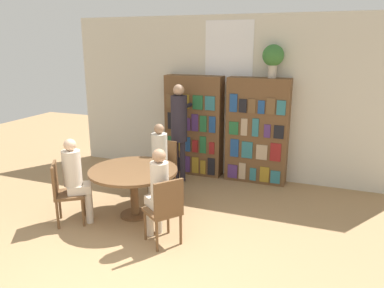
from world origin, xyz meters
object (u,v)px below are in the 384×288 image
at_px(seated_reader_left, 158,156).
at_px(librarian_standing, 179,123).
at_px(bookshelf_right, 257,131).
at_px(reading_table, 134,176).
at_px(bookshelf_left, 194,126).
at_px(chair_left_side, 164,164).
at_px(chair_near_camera, 64,190).
at_px(chair_far_side, 165,208).
at_px(seated_reader_back, 76,176).
at_px(seated_reader_right, 158,189).
at_px(flower_vase, 273,57).

distance_m(seated_reader_left, librarian_standing, 0.90).
bearing_deg(bookshelf_right, seated_reader_left, -136.02).
distance_m(bookshelf_right, reading_table, 2.54).
bearing_deg(seated_reader_left, bookshelf_left, -94.65).
bearing_deg(seated_reader_left, chair_left_side, -90.00).
height_order(chair_near_camera, seated_reader_left, seated_reader_left).
xyz_separation_m(chair_far_side, librarian_standing, (-0.75, 2.20, 0.60)).
distance_m(bookshelf_right, chair_far_side, 2.80).
distance_m(bookshelf_right, chair_left_side, 1.82).
bearing_deg(librarian_standing, seated_reader_left, -92.13).
bearing_deg(seated_reader_back, seated_reader_left, 117.00).
xyz_separation_m(chair_near_camera, seated_reader_back, (0.15, 0.10, 0.20)).
bearing_deg(reading_table, seated_reader_right, -36.84).
bearing_deg(reading_table, bookshelf_right, 57.05).
relative_size(chair_near_camera, seated_reader_back, 0.73).
bearing_deg(bookshelf_right, librarian_standing, -159.30).
bearing_deg(flower_vase, reading_table, -126.77).
relative_size(seated_reader_right, librarian_standing, 0.69).
xyz_separation_m(chair_left_side, librarian_standing, (0.03, 0.63, 0.60)).
bearing_deg(seated_reader_back, flower_vase, 103.89).
relative_size(chair_left_side, seated_reader_back, 0.73).
bearing_deg(bookshelf_right, chair_left_side, -140.22).
bearing_deg(chair_near_camera, seated_reader_back, 90.00).
distance_m(flower_vase, librarian_standing, 2.00).
distance_m(bookshelf_left, flower_vase, 1.96).
xyz_separation_m(flower_vase, chair_left_side, (-1.57, -1.13, -1.77)).
xyz_separation_m(seated_reader_left, seated_reader_back, (-0.67, -1.26, 0.00)).
distance_m(bookshelf_left, bookshelf_right, 1.23).
distance_m(chair_far_side, seated_reader_right, 0.27).
height_order(bookshelf_left, seated_reader_left, bookshelf_left).
bearing_deg(chair_far_side, bookshelf_left, 50.37).
distance_m(flower_vase, chair_left_side, 2.62).
bearing_deg(bookshelf_left, seated_reader_back, -107.13).
bearing_deg(chair_near_camera, bookshelf_right, 105.78).
distance_m(chair_near_camera, chair_far_side, 1.59).
height_order(flower_vase, librarian_standing, flower_vase).
height_order(reading_table, chair_left_side, chair_left_side).
height_order(bookshelf_left, librarian_standing, bookshelf_left).
xyz_separation_m(bookshelf_right, chair_near_camera, (-2.17, -2.68, -0.45)).
bearing_deg(flower_vase, chair_left_side, -144.15).
bearing_deg(flower_vase, bookshelf_right, -178.72).
relative_size(seated_reader_left, seated_reader_back, 1.00).
bearing_deg(bookshelf_right, chair_far_side, -102.14).
bearing_deg(chair_far_side, librarian_standing, 55.56).
height_order(reading_table, chair_near_camera, chair_near_camera).
height_order(chair_far_side, seated_reader_left, seated_reader_left).
distance_m(chair_near_camera, seated_reader_back, 0.27).
bearing_deg(seated_reader_left, chair_near_camera, 60.03).
height_order(chair_left_side, chair_far_side, same).
height_order(flower_vase, chair_far_side, flower_vase).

